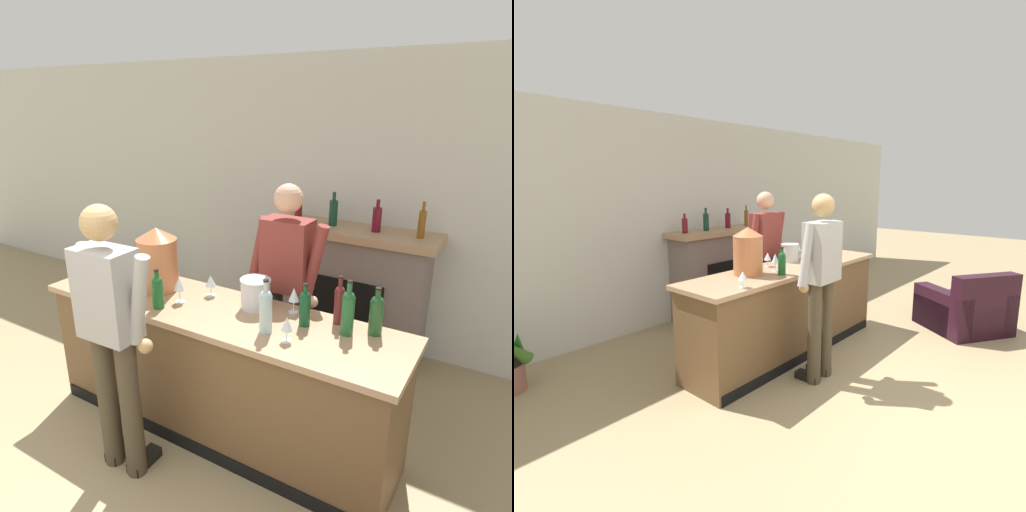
% 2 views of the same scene
% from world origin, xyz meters
% --- Properties ---
extents(wall_back_panel, '(12.00, 0.07, 2.75)m').
position_xyz_m(wall_back_panel, '(0.00, 3.68, 1.38)').
color(wall_back_panel, silver).
rests_on(wall_back_panel, ground_plane).
extents(bar_counter, '(2.68, 0.68, 0.98)m').
position_xyz_m(bar_counter, '(0.10, 1.81, 0.49)').
color(bar_counter, brown).
rests_on(bar_counter, ground_plane).
extents(fireplace_stone, '(1.52, 0.52, 1.54)m').
position_xyz_m(fireplace_stone, '(0.51, 3.42, 0.63)').
color(fireplace_stone, slate).
rests_on(fireplace_stone, ground_plane).
extents(potted_plant_corner, '(0.47, 0.48, 0.65)m').
position_xyz_m(potted_plant_corner, '(-2.28, 3.19, 0.30)').
color(potted_plant_corner, '#8F5A4C').
rests_on(potted_plant_corner, ground_plane).
extents(person_customer, '(0.66, 0.31, 1.79)m').
position_xyz_m(person_customer, '(-0.20, 1.17, 1.00)').
color(person_customer, '#473C2A').
rests_on(person_customer, ground_plane).
extents(person_bartender, '(0.66, 0.30, 1.78)m').
position_xyz_m(person_bartender, '(0.36, 2.36, 0.99)').
color(person_bartender, '#363E3F').
rests_on(person_bartender, ground_plane).
extents(copper_dispenser, '(0.30, 0.34, 0.48)m').
position_xyz_m(copper_dispenser, '(-0.46, 1.87, 1.22)').
color(copper_dispenser, '#B86B41').
rests_on(copper_dispenser, bar_counter).
extents(ice_bucket_steel, '(0.21, 0.21, 0.21)m').
position_xyz_m(ice_bucket_steel, '(0.34, 1.97, 1.09)').
color(ice_bucket_steel, silver).
rests_on(ice_bucket_steel, bar_counter).
extents(wine_bottle_cabernet_heavy, '(0.07, 0.07, 0.28)m').
position_xyz_m(wine_bottle_cabernet_heavy, '(0.73, 1.91, 1.11)').
color(wine_bottle_cabernet_heavy, '#104022').
rests_on(wine_bottle_cabernet_heavy, bar_counter).
extents(wine_bottle_chardonnay_pale, '(0.08, 0.08, 0.28)m').
position_xyz_m(wine_bottle_chardonnay_pale, '(-0.23, 1.62, 1.11)').
color(wine_bottle_chardonnay_pale, '#165324').
rests_on(wine_bottle_chardonnay_pale, bar_counter).
extents(wine_bottle_port_short, '(0.08, 0.08, 0.35)m').
position_xyz_m(wine_bottle_port_short, '(1.00, 1.94, 1.14)').
color(wine_bottle_port_short, '#1D552A').
rests_on(wine_bottle_port_short, bar_counter).
extents(wine_bottle_burgundy_dark, '(0.08, 0.08, 0.31)m').
position_xyz_m(wine_bottle_burgundy_dark, '(1.15, 2.03, 1.12)').
color(wine_bottle_burgundy_dark, '#1E4823').
rests_on(wine_bottle_burgundy_dark, bar_counter).
extents(wine_bottle_riesling_slim, '(0.07, 0.07, 0.32)m').
position_xyz_m(wine_bottle_riesling_slim, '(0.91, 2.05, 1.12)').
color(wine_bottle_riesling_slim, '#591D1F').
rests_on(wine_bottle_riesling_slim, bar_counter).
extents(wine_bottle_merlot_tall, '(0.08, 0.08, 0.35)m').
position_xyz_m(wine_bottle_merlot_tall, '(0.57, 1.70, 1.13)').
color(wine_bottle_merlot_tall, '#9CB8BB').
rests_on(wine_bottle_merlot_tall, bar_counter).
extents(wine_glass_front_left, '(0.09, 0.09, 0.15)m').
position_xyz_m(wine_glass_front_left, '(-0.85, 1.56, 1.08)').
color(wine_glass_front_left, silver).
rests_on(wine_glass_front_left, bar_counter).
extents(wine_glass_front_right, '(0.08, 0.08, 0.16)m').
position_xyz_m(wine_glass_front_right, '(-0.05, 1.97, 1.09)').
color(wine_glass_front_right, silver).
rests_on(wine_glass_front_right, bar_counter).
extents(wine_glass_by_dispenser, '(0.08, 0.08, 0.19)m').
position_xyz_m(wine_glass_by_dispenser, '(-0.16, 1.76, 1.11)').
color(wine_glass_by_dispenser, silver).
rests_on(wine_glass_by_dispenser, bar_counter).
extents(wine_glass_back_row, '(0.07, 0.07, 0.16)m').
position_xyz_m(wine_glass_back_row, '(0.73, 1.67, 1.09)').
color(wine_glass_back_row, silver).
rests_on(wine_glass_back_row, bar_counter).
extents(wine_glass_near_bucket, '(0.07, 0.07, 0.18)m').
position_xyz_m(wine_glass_near_bucket, '(0.59, 2.03, 1.10)').
color(wine_glass_near_bucket, silver).
rests_on(wine_glass_near_bucket, bar_counter).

